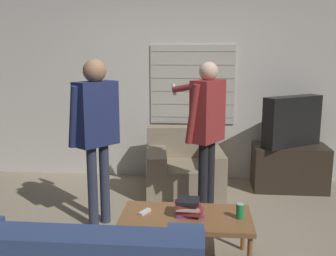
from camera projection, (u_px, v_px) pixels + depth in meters
ground_plane at (156, 243)px, 3.66m from camera, size 16.00×16.00×0.00m
wall_back at (174, 86)px, 5.39m from camera, size 5.20×0.08×2.55m
armchair_beige at (184, 168)px, 4.98m from camera, size 1.04×0.98×0.78m
coffee_table at (186, 220)px, 3.27m from camera, size 1.09×0.57×0.41m
tv_stand at (289, 167)px, 5.04m from camera, size 0.92×0.49×0.58m
tv at (292, 121)px, 4.92m from camera, size 0.79×0.63×0.63m
person_left_standing at (96, 122)px, 3.86m from camera, size 0.52×0.78×1.68m
person_right_standing at (206, 122)px, 4.02m from camera, size 0.60×0.75×1.66m
book_stack at (189, 208)px, 3.25m from camera, size 0.25×0.18×0.15m
soda_can at (240, 211)px, 3.21m from camera, size 0.07×0.07×0.13m
spare_remote at (145, 212)px, 3.32m from camera, size 0.10×0.13×0.02m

